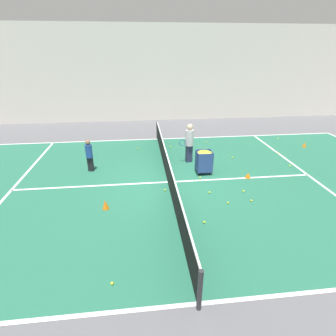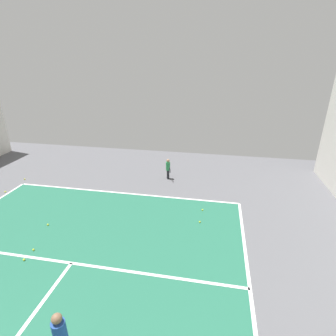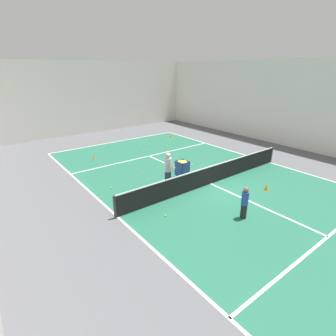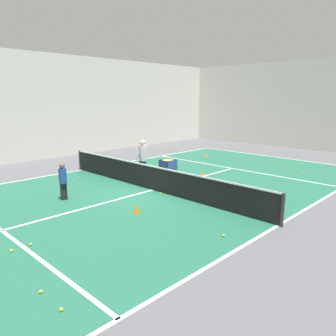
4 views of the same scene
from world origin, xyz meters
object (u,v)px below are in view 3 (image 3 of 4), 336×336
at_px(coach_at_net, 168,167).
at_px(child_midcourt, 245,201).
at_px(ball_cart, 182,166).
at_px(training_cone_0, 94,157).
at_px(tennis_net, 211,175).
at_px(training_cone_1, 266,187).

bearing_deg(coach_at_net, child_midcourt, -4.75).
distance_m(ball_cart, training_cone_0, 6.44).
xyz_separation_m(tennis_net, ball_cart, (-0.62, 1.52, 0.17)).
bearing_deg(child_midcourt, coach_at_net, 20.24).
height_order(child_midcourt, ball_cart, child_midcourt).
xyz_separation_m(child_midcourt, ball_cart, (0.74, 4.57, -0.09)).
distance_m(tennis_net, ball_cart, 1.65).
bearing_deg(coach_at_net, training_cone_0, 179.66).
distance_m(training_cone_0, training_cone_1, 10.68).
distance_m(tennis_net, training_cone_0, 8.06).
xyz_separation_m(child_midcourt, training_cone_0, (-1.75, 10.48, -0.64)).
bearing_deg(ball_cart, child_midcourt, -99.20).
bearing_deg(training_cone_0, training_cone_1, -63.87).
bearing_deg(training_cone_0, ball_cart, -67.13).
relative_size(tennis_net, training_cone_0, 42.74).
height_order(tennis_net, child_midcourt, child_midcourt).
distance_m(coach_at_net, child_midcourt, 4.23).
bearing_deg(training_cone_1, training_cone_0, 116.13).
height_order(coach_at_net, training_cone_0, coach_at_net).
xyz_separation_m(coach_at_net, training_cone_0, (-1.25, 6.29, -0.86)).
bearing_deg(coach_at_net, ball_cart, 95.24).
bearing_deg(ball_cart, tennis_net, -67.66).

